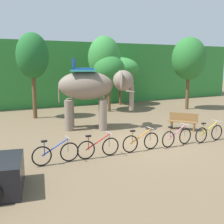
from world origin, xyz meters
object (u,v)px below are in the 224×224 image
Objects in this scene: tree_far_left at (120,70)px; bike_pink at (177,137)px; elephant at (92,88)px; bike_orange at (141,142)px; bike_yellow at (209,133)px; tree_center_right at (109,70)px; bike_blue at (56,153)px; tree_center at (189,59)px; tree_far_right at (104,58)px; bike_red at (98,147)px; tree_center_left at (32,56)px; wooden_bench at (183,121)px.

tree_far_left is 12.77m from bike_pink.
tree_far_left is 0.96× the size of elephant.
bike_orange is 3.53m from bike_yellow.
tree_center_right is at bearing 93.08° from bike_yellow.
tree_center is at bearing 30.44° from bike_blue.
tree_far_right reaches higher than tree_center_right.
bike_red is (-10.76, -7.32, -3.46)m from tree_center.
bike_red is at bearing 178.14° from bike_pink.
tree_far_right reaches higher than bike_yellow.
wooden_bench is (6.40, -6.80, -3.47)m from tree_center_left.
tree_center_left is at bearing -171.28° from tree_far_right.
bike_blue is 5.26m from bike_pink.
tree_center is 7.89m from wooden_bench.
bike_orange is (1.86, -0.04, 0.00)m from bike_red.
bike_orange is 1.00× the size of bike_yellow.
tree_far_left is (7.84, 2.92, -0.96)m from tree_center_left.
bike_yellow is (5.39, -0.24, 0.00)m from bike_red.
bike_blue is at bearing -149.56° from tree_center.
tree_center_right is 2.88× the size of wooden_bench.
tree_far_left is 15.02m from bike_blue.
tree_far_left is 9.30m from elephant.
bike_yellow is at bearing -3.97° from bike_pink.
tree_far_left is at bearing 40.18° from tree_far_right.
bike_yellow is at bearing -2.55° from bike_red.
wooden_bench is at bearing -98.42° from tree_far_left.
tree_center reaches higher than tree_center_left.
bike_yellow is (7.01, -0.29, 0.00)m from bike_blue.
tree_center reaches higher than tree_far_left.
tree_far_right reaches higher than bike_orange.
tree_center_right reaches higher than bike_blue.
tree_center reaches higher than tree_center_right.
bike_pink is at bearing -96.92° from tree_far_right.
bike_orange is at bearing -75.10° from tree_center_left.
tree_far_left is at bearing 52.78° from bike_blue.
elephant is (-5.67, -7.32, -0.79)m from tree_far_left.
elephant is at bearing -162.79° from tree_center.
tree_far_left is 2.82× the size of wooden_bench.
elephant reaches higher than bike_red.
elephant is 5.82m from bike_blue.
wooden_bench is at bearing 44.73° from bike_pink.
bike_red reaches higher than wooden_bench.
tree_far_right is at bearing 56.29° from bike_blue.
elephant reaches higher than bike_yellow.
tree_center is 9.90m from bike_yellow.
tree_far_right is 8.41m from wooden_bench.
tree_center_right is at bearing -85.21° from tree_far_right.
tree_center is at bearing 54.64° from bike_yellow.
tree_center is at bearing 46.96° from wooden_bench.
tree_far_right reaches higher than bike_pink.
bike_yellow is (1.75, -0.12, 0.00)m from bike_pink.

